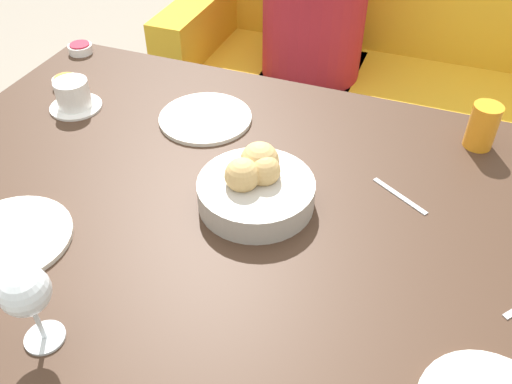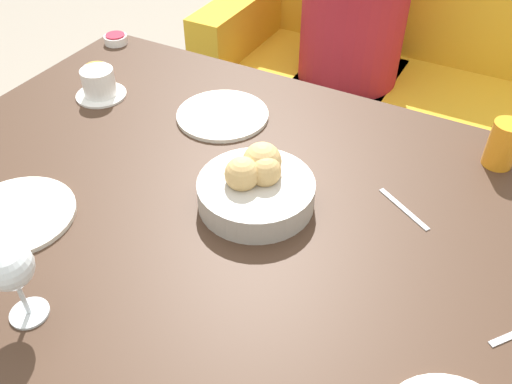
% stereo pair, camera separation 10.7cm
% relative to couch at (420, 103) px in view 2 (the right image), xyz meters
% --- Properties ---
extents(dining_table, '(1.59, 1.05, 0.70)m').
position_rel_couch_xyz_m(dining_table, '(-0.07, -1.20, 0.30)').
color(dining_table, '#3D281C').
rests_on(dining_table, ground_plane).
extents(couch, '(1.60, 0.70, 0.89)m').
position_rel_couch_xyz_m(couch, '(0.00, 0.00, 0.00)').
color(couch, gold).
rests_on(couch, ground_plane).
extents(seated_person, '(0.36, 0.47, 1.21)m').
position_rel_couch_xyz_m(seated_person, '(-0.26, -0.15, 0.19)').
color(seated_person, '#23232D').
rests_on(seated_person, ground_plane).
extents(bread_basket, '(0.23, 0.23, 0.12)m').
position_rel_couch_xyz_m(bread_basket, '(-0.08, -1.17, 0.42)').
color(bread_basket, '#B2ADA3').
rests_on(bread_basket, dining_table).
extents(plate_near_left, '(0.23, 0.23, 0.01)m').
position_rel_couch_xyz_m(plate_near_left, '(-0.48, -1.43, 0.38)').
color(plate_near_left, silver).
rests_on(plate_near_left, dining_table).
extents(plate_far_center, '(0.23, 0.23, 0.01)m').
position_rel_couch_xyz_m(plate_far_center, '(-0.31, -0.93, 0.38)').
color(plate_far_center, silver).
rests_on(plate_far_center, dining_table).
extents(juice_glass, '(0.07, 0.07, 0.11)m').
position_rel_couch_xyz_m(juice_glass, '(0.32, -0.81, 0.43)').
color(juice_glass, orange).
rests_on(juice_glass, dining_table).
extents(wine_glass, '(0.08, 0.08, 0.16)m').
position_rel_couch_xyz_m(wine_glass, '(-0.28, -1.59, 0.49)').
color(wine_glass, silver).
rests_on(wine_glass, dining_table).
extents(coffee_cup, '(0.13, 0.13, 0.07)m').
position_rel_couch_xyz_m(coffee_cup, '(-0.64, -1.00, 0.41)').
color(coffee_cup, white).
rests_on(coffee_cup, dining_table).
extents(jam_bowl_berry, '(0.07, 0.07, 0.03)m').
position_rel_couch_xyz_m(jam_bowl_berry, '(-0.80, -0.74, 0.39)').
color(jam_bowl_berry, white).
rests_on(jam_bowl_berry, dining_table).
extents(jam_bowl_honey, '(0.07, 0.07, 0.03)m').
position_rel_couch_xyz_m(jam_bowl_honey, '(-0.72, -0.92, 0.39)').
color(jam_bowl_honey, white).
rests_on(jam_bowl_honey, dining_table).
extents(spoon_coffee, '(0.12, 0.08, 0.00)m').
position_rel_couch_xyz_m(spoon_coffee, '(0.19, -1.05, 0.38)').
color(spoon_coffee, '#B7B7BC').
rests_on(spoon_coffee, dining_table).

